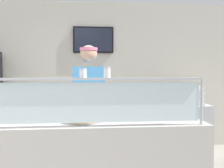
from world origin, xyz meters
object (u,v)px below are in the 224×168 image
object	(u,v)px
pizza_server	(86,118)
pepper_flake_shaker	(107,73)
parmesan_shaker	(83,74)
pizza_box_stack	(188,95)
pizza_tray	(82,119)
worker_figure	(89,107)

from	to	relation	value
pizza_server	pepper_flake_shaker	size ratio (longest dim) A/B	2.93
parmesan_shaker	pizza_box_stack	distance (m)	2.83
parmesan_shaker	pepper_flake_shaker	distance (m)	0.21
pizza_tray	pizza_server	xyz separation A→B (m)	(0.04, -0.02, 0.02)
pepper_flake_shaker	worker_figure	xyz separation A→B (m)	(-0.14, 0.89, -0.43)
worker_figure	pizza_box_stack	xyz separation A→B (m)	(1.74, 1.26, 0.01)
pizza_server	pepper_flake_shaker	distance (m)	0.55
worker_figure	pizza_tray	bearing A→B (deg)	-98.02
pizza_tray	worker_figure	world-z (taller)	worker_figure
worker_figure	pizza_box_stack	size ratio (longest dim) A/B	3.79
pizza_tray	pizza_box_stack	bearing A→B (deg)	45.51
pizza_box_stack	pizza_tray	bearing A→B (deg)	-134.49
worker_figure	pizza_box_stack	distance (m)	2.15
pepper_flake_shaker	pizza_box_stack	world-z (taller)	pepper_flake_shaker
parmesan_shaker	worker_figure	size ratio (longest dim) A/B	0.05
worker_figure	parmesan_shaker	bearing A→B (deg)	-94.44
parmesan_shaker	worker_figure	bearing A→B (deg)	85.56
pepper_flake_shaker	pizza_server	bearing A→B (deg)	124.80
parmesan_shaker	pepper_flake_shaker	world-z (taller)	pepper_flake_shaker
pizza_server	worker_figure	size ratio (longest dim) A/B	0.16
pizza_server	parmesan_shaker	size ratio (longest dim) A/B	3.32
parmesan_shaker	worker_figure	distance (m)	0.99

